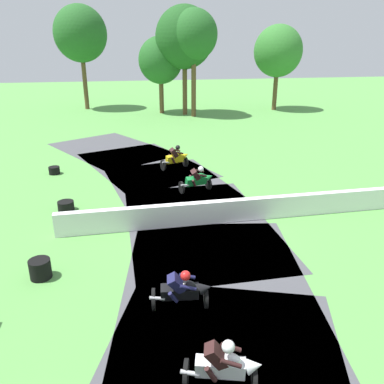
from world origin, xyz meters
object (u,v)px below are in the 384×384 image
(motorcycle_chase_black, at_px, (183,290))
(motorcycle_trailing_green, at_px, (198,179))
(tire_stack_mid_b, at_px, (66,206))
(motorcycle_lead_white, at_px, (224,365))
(tire_stack_far, at_px, (54,170))
(tire_stack_mid_a, at_px, (40,269))
(motorcycle_fourth_yellow, at_px, (176,157))

(motorcycle_chase_black, bearing_deg, motorcycle_trailing_green, 76.28)
(motorcycle_chase_black, xyz_separation_m, tire_stack_mid_b, (-3.82, 7.39, -0.43))
(motorcycle_lead_white, xyz_separation_m, motorcycle_trailing_green, (1.67, 11.21, -0.03))
(motorcycle_chase_black, height_order, tire_stack_mid_b, motorcycle_chase_black)
(tire_stack_mid_b, bearing_deg, motorcycle_chase_black, -62.67)
(tire_stack_far, bearing_deg, motorcycle_lead_white, -70.44)
(tire_stack_mid_a, relative_size, tire_stack_far, 1.12)
(motorcycle_chase_black, distance_m, tire_stack_mid_b, 8.34)
(motorcycle_fourth_yellow, bearing_deg, motorcycle_trailing_green, -82.48)
(motorcycle_trailing_green, xyz_separation_m, tire_stack_mid_b, (-5.90, -1.13, -0.43))
(motorcycle_trailing_green, xyz_separation_m, tire_stack_mid_a, (-6.07, -6.23, -0.33))
(tire_stack_mid_b, height_order, tire_stack_far, same)
(motorcycle_lead_white, height_order, tire_stack_far, motorcycle_lead_white)
(tire_stack_mid_a, bearing_deg, tire_stack_far, 95.68)
(motorcycle_trailing_green, height_order, tire_stack_far, motorcycle_trailing_green)
(motorcycle_fourth_yellow, height_order, tire_stack_mid_b, motorcycle_fourth_yellow)
(motorcycle_chase_black, xyz_separation_m, tire_stack_mid_a, (-3.99, 2.29, -0.33))
(motorcycle_lead_white, bearing_deg, motorcycle_chase_black, 98.63)
(motorcycle_fourth_yellow, distance_m, tire_stack_mid_a, 11.43)
(motorcycle_fourth_yellow, distance_m, tire_stack_far, 6.61)
(motorcycle_trailing_green, bearing_deg, motorcycle_chase_black, -103.72)
(motorcycle_lead_white, height_order, tire_stack_mid_b, motorcycle_lead_white)
(motorcycle_chase_black, bearing_deg, tire_stack_mid_b, 117.33)
(motorcycle_lead_white, xyz_separation_m, motorcycle_fourth_yellow, (1.18, 14.96, 0.00))
(motorcycle_lead_white, bearing_deg, motorcycle_fourth_yellow, 85.49)
(motorcycle_trailing_green, relative_size, motorcycle_fourth_yellow, 1.00)
(tire_stack_mid_a, relative_size, tire_stack_mid_b, 0.96)
(motorcycle_chase_black, bearing_deg, tire_stack_mid_a, 150.07)
(tire_stack_mid_a, xyz_separation_m, tire_stack_mid_b, (0.16, 5.10, -0.10))
(motorcycle_chase_black, relative_size, tire_stack_mid_a, 2.64)
(motorcycle_lead_white, relative_size, motorcycle_trailing_green, 0.99)
(motorcycle_lead_white, height_order, motorcycle_trailing_green, motorcycle_lead_white)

